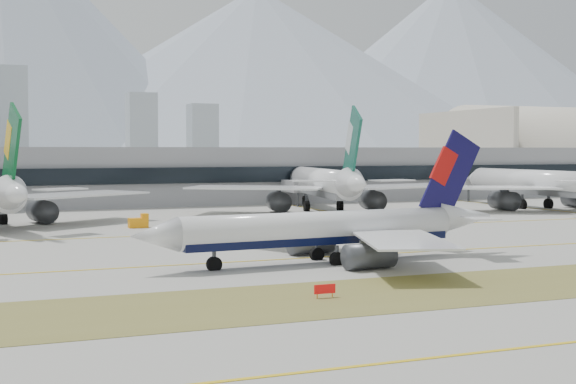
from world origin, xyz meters
name	(u,v)px	position (x,y,z in m)	size (l,w,h in m)	color
ground	(354,250)	(0.00, 0.00, 0.00)	(3000.00, 3000.00, 0.00)	#A19F97
taxiing_airliner	(333,229)	(-7.84, -9.60, 4.16)	(51.43, 44.58, 17.27)	white
widebody_cathay	(325,184)	(26.18, 67.84, 6.28)	(65.21, 64.62, 23.62)	white
widebody_china_air	(538,184)	(77.59, 55.76, 5.97)	(63.00, 61.54, 22.46)	white
terminal	(167,175)	(0.00, 114.84, 7.50)	(280.00, 43.10, 15.00)	gray
hangar	(566,188)	(154.56, 135.00, 0.14)	(91.00, 60.00, 60.00)	beige
hold_sign_left	(325,289)	(-19.10, -32.00, 0.88)	(2.20, 0.15, 1.35)	red
gse_b	(139,222)	(-21.76, 44.58, 1.05)	(3.55, 2.00, 2.60)	orange
gse_c	(439,210)	(45.84, 49.74, 1.05)	(3.55, 2.00, 2.60)	orange
mountain_ridge	(17,55)	(33.00, 1404.14, 181.85)	(2830.00, 1120.00, 470.00)	#9EA8B7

